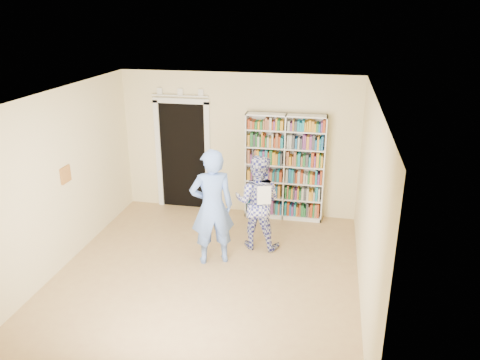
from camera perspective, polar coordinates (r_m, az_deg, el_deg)
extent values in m
plane|color=#AD8053|center=(7.20, -4.21, -11.63)|extent=(5.00, 5.00, 0.00)
plane|color=white|center=(6.20, -4.86, 10.02)|extent=(5.00, 5.00, 0.00)
plane|color=beige|center=(8.88, -0.19, 4.33)|extent=(4.50, 0.00, 4.50)
plane|color=beige|center=(7.48, -21.35, -0.25)|extent=(0.00, 5.00, 5.00)
plane|color=beige|center=(6.38, 15.37, -3.05)|extent=(0.00, 5.00, 5.00)
cube|color=white|center=(8.71, 5.46, 1.51)|extent=(1.46, 0.27, 2.01)
cube|color=white|center=(8.71, 5.46, 1.51)|extent=(0.02, 0.27, 2.01)
cube|color=black|center=(9.23, -6.92, 2.86)|extent=(0.90, 0.03, 2.10)
cube|color=silver|center=(9.38, -9.86, 2.99)|extent=(0.10, 0.06, 2.20)
cube|color=silver|center=(9.07, -3.94, 2.65)|extent=(0.10, 0.06, 2.20)
cube|color=silver|center=(8.94, -7.25, 9.56)|extent=(1.10, 0.06, 0.10)
cube|color=silver|center=(8.92, -7.30, 10.18)|extent=(1.10, 0.08, 0.02)
cube|color=brown|center=(7.61, -20.49, 0.62)|extent=(0.03, 0.25, 0.25)
imported|color=#658BE2|center=(7.17, -3.42, -3.34)|extent=(0.80, 0.68, 1.86)
imported|color=navy|center=(7.67, 2.15, -2.70)|extent=(0.82, 0.67, 1.60)
cube|color=white|center=(7.32, 2.97, -1.87)|extent=(0.21, 0.06, 0.31)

